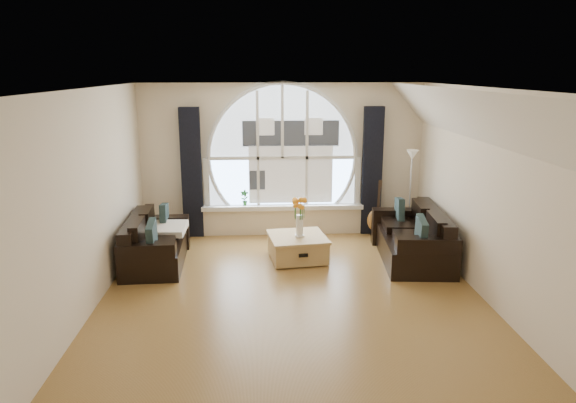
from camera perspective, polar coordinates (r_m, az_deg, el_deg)
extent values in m
cube|color=brown|center=(7.15, 0.40, -9.96)|extent=(5.00, 5.50, 0.01)
cube|color=silver|center=(6.54, 0.44, 12.21)|extent=(5.00, 5.50, 0.01)
cube|color=beige|center=(9.41, -0.62, 4.51)|extent=(5.00, 0.01, 2.70)
cube|color=beige|center=(4.10, 2.84, -8.34)|extent=(5.00, 0.01, 2.70)
cube|color=beige|center=(7.02, -20.39, 0.32)|extent=(0.01, 5.50, 2.70)
cube|color=beige|center=(7.31, 20.39, 0.83)|extent=(0.01, 5.50, 2.70)
cube|color=silver|center=(7.04, 18.82, 8.75)|extent=(0.92, 5.50, 0.72)
cube|color=silver|center=(9.34, -0.62, 6.15)|extent=(2.60, 0.06, 2.15)
cube|color=white|center=(9.49, -0.58, -0.60)|extent=(2.90, 0.22, 0.08)
cube|color=white|center=(9.31, -0.61, 6.12)|extent=(2.76, 0.08, 2.15)
cube|color=silver|center=(9.35, 0.31, 5.38)|extent=(1.70, 0.02, 1.50)
cube|color=black|center=(9.39, -10.40, 3.02)|extent=(0.35, 0.12, 2.30)
cube|color=black|center=(9.53, 9.08, 3.24)|extent=(0.35, 0.12, 2.30)
cube|color=black|center=(8.32, -14.11, -3.94)|extent=(0.89, 1.67, 0.73)
cube|color=black|center=(8.45, 13.27, -3.61)|extent=(1.06, 1.88, 0.80)
cube|color=tan|center=(8.32, 1.03, -4.87)|extent=(0.98, 0.98, 0.43)
cube|color=silver|center=(8.45, -12.87, -2.89)|extent=(0.58, 0.58, 0.10)
cube|color=white|center=(8.12, 1.27, -1.19)|extent=(0.24, 0.24, 0.70)
cube|color=#B2B2B2|center=(9.30, 13.07, 0.57)|extent=(0.24, 0.24, 1.60)
cube|color=brown|center=(9.47, 9.70, -0.70)|extent=(0.42, 0.35, 1.06)
imported|color=#1E6023|center=(9.44, -4.73, 0.41)|extent=(0.16, 0.11, 0.28)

